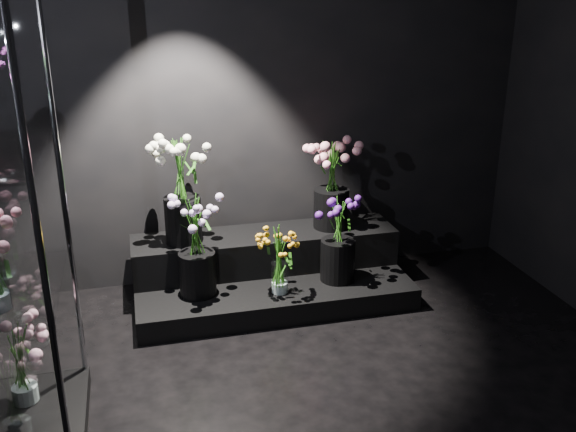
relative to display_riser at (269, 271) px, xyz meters
name	(u,v)px	position (x,y,z in m)	size (l,w,h in m)	color
floor	(350,424)	(0.09, -1.60, -0.18)	(4.00, 4.00, 0.00)	black
wall_back	(268,99)	(0.09, 0.40, 1.22)	(4.00, 4.00, 0.00)	black
display_riser	(269,271)	(0.00, 0.00, 0.00)	(1.99, 0.88, 0.44)	black
bouquet_orange_bells	(280,259)	(0.00, -0.33, 0.24)	(0.30, 0.30, 0.49)	white
bouquet_lilac	(196,241)	(-0.55, -0.21, 0.38)	(0.38, 0.38, 0.73)	black
bouquet_purple	(338,237)	(0.46, -0.23, 0.32)	(0.35, 0.35, 0.63)	black
bouquet_cream_roses	(181,185)	(-0.61, 0.10, 0.69)	(0.47, 0.47, 0.76)	black
bouquet_pink_roses	(332,181)	(0.52, 0.12, 0.63)	(0.40, 0.40, 0.67)	black
bouquet_case_base_pink	(20,361)	(-1.59, -1.12, 0.17)	(0.45, 0.45, 0.46)	white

